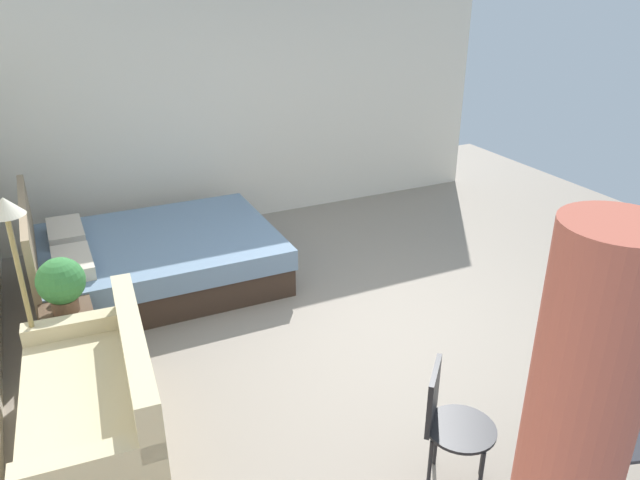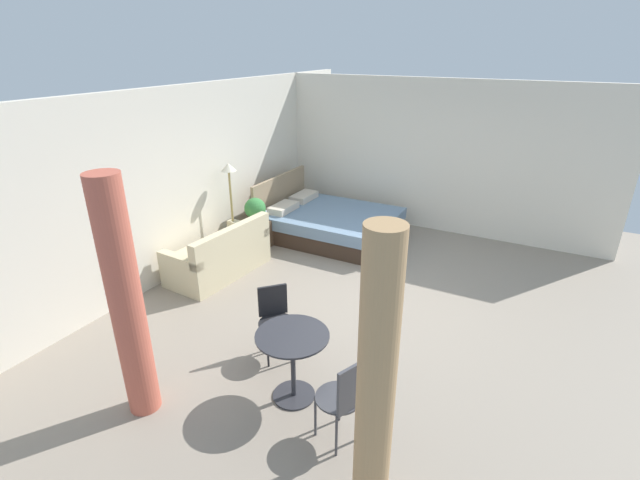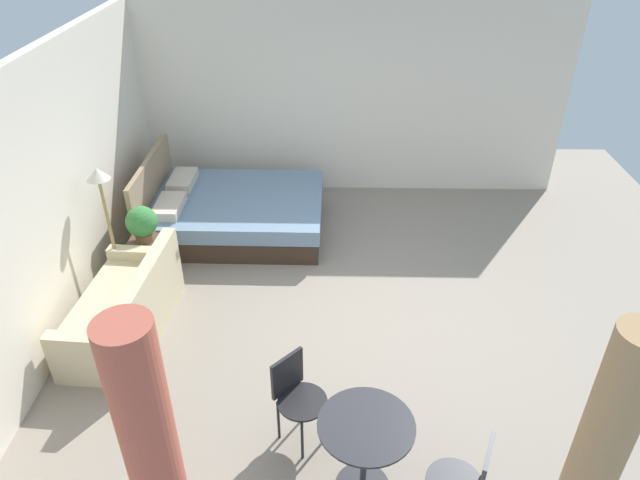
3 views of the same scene
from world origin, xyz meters
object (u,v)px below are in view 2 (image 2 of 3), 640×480
Objects in this scene: balcony_table at (293,354)px; cafe_chair_near_couch at (275,315)px; nightstand at (260,233)px; couch at (220,257)px; cafe_chair_near_window at (345,395)px; vase at (263,215)px; potted_plant at (255,209)px; bed at (328,223)px; floor_lamp at (230,187)px.

cafe_chair_near_couch is at bearing 46.32° from balcony_table.
cafe_chair_near_couch is at bearing -141.67° from nightstand.
couch is 1.81× the size of cafe_chair_near_window.
couch is at bearing 56.08° from cafe_chair_near_window.
cafe_chair_near_window is at bearing -136.83° from vase.
vase is 0.16× the size of cafe_chair_near_window.
couch is 2.24m from cafe_chair_near_couch.
potted_plant reaches higher than balcony_table.
bed is 3.07× the size of balcony_table.
floor_lamp is at bearing 154.87° from vase.
vase is (1.27, 0.06, 0.26)m from couch.
bed is at bearing -45.26° from vase.
vase is 0.10× the size of floor_lamp.
floor_lamp is at bearing 46.99° from cafe_chair_near_couch.
balcony_table is at bearing -139.17° from potted_plant.
couch is 1.19m from floor_lamp.
cafe_chair_near_couch is at bearing -162.79° from bed.
bed reaches higher than potted_plant.
vase is 0.20× the size of balcony_table.
nightstand is at bearing 3.15° from potted_plant.
bed is at bearing -41.86° from nightstand.
floor_lamp is at bearing 150.05° from nightstand.
floor_lamp is 2.09× the size of balcony_table.
floor_lamp reaches higher than balcony_table.
cafe_chair_near_window is 1.10× the size of cafe_chair_near_couch.
bed is 2.51× the size of cafe_chair_near_window.
floor_lamp reaches higher than vase.
balcony_table is at bearing -140.09° from nightstand.
couch is 3.71× the size of potted_plant.
floor_lamp is at bearing 46.86° from balcony_table.
bed reaches higher than couch.
couch is 1.06× the size of floor_lamp.
nightstand is 3.83m from balcony_table.
couch reaches higher than balcony_table.
balcony_table is 0.76m from cafe_chair_near_window.
cafe_chair_near_window is at bearing -129.73° from floor_lamp.
vase is at bearing 38.64° from balcony_table.
couch reaches higher than nightstand.
floor_lamp is at bearing 22.30° from couch.
couch reaches higher than cafe_chair_near_couch.
nightstand is 0.49m from potted_plant.
bed is 15.31× the size of vase.
vase is at bearing -1.75° from potted_plant.
potted_plant is (1.05, 0.06, 0.43)m from couch.
cafe_chair_near_couch is at bearing -124.33° from couch.
nightstand is (-0.96, 0.86, -0.03)m from bed.
floor_lamp reaches higher than couch.
couch is at bearing 55.67° from cafe_chair_near_couch.
bed is 4.79m from cafe_chair_near_window.
nightstand is 1.04m from floor_lamp.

